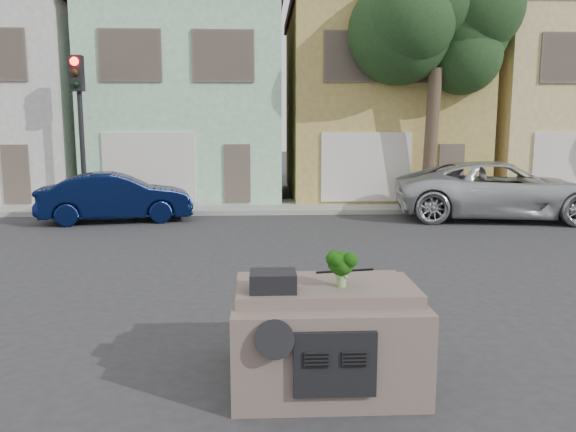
{
  "coord_description": "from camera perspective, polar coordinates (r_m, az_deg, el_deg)",
  "views": [
    {
      "loc": [
        -0.68,
        -8.98,
        2.78
      ],
      "look_at": [
        -0.25,
        0.5,
        1.3
      ],
      "focal_mm": 35.0,
      "sensor_mm": 36.0,
      "label": 1
    }
  ],
  "objects": [
    {
      "name": "wiper_arm",
      "position": [
        6.64,
        5.82,
        -5.57
      ],
      "size": [
        0.69,
        0.15,
        0.02
      ],
      "primitive_type": "cube",
      "rotation": [
        0.0,
        0.0,
        0.17
      ],
      "color": "black",
      "rests_on": "car_dashboard"
    },
    {
      "name": "tree_near",
      "position": [
        19.67,
        14.53,
        12.88
      ],
      "size": [
        4.4,
        4.0,
        8.5
      ],
      "primitive_type": "cube",
      "color": "#1D391A",
      "rests_on": "ground"
    },
    {
      "name": "traffic_signal",
      "position": [
        19.37,
        -20.31,
        7.65
      ],
      "size": [
        0.4,
        0.4,
        5.1
      ],
      "primitive_type": "cube",
      "color": "black",
      "rests_on": "ground"
    },
    {
      "name": "instrument_hump",
      "position": [
        5.84,
        -1.54,
        -6.64
      ],
      "size": [
        0.48,
        0.38,
        0.2
      ],
      "primitive_type": "cube",
      "color": "black",
      "rests_on": "car_dashboard"
    },
    {
      "name": "townhouse_beige",
      "position": [
        26.47,
        25.19,
        10.2
      ],
      "size": [
        7.2,
        8.2,
        7.55
      ],
      "primitive_type": "cube",
      "color": "#D0B979",
      "rests_on": "ground"
    },
    {
      "name": "silver_pickup",
      "position": [
        18.68,
        20.66,
        -0.26
      ],
      "size": [
        6.79,
        3.92,
        1.78
      ],
      "primitive_type": "imported",
      "rotation": [
        0.0,
        0.0,
        1.41
      ],
      "color": "#B9BCC1",
      "rests_on": "ground"
    },
    {
      "name": "navy_sedan",
      "position": [
        17.76,
        -16.93,
        -0.52
      ],
      "size": [
        4.68,
        2.39,
        1.47
      ],
      "primitive_type": "imported",
      "rotation": [
        0.0,
        0.0,
        1.77
      ],
      "color": "black",
      "rests_on": "ground"
    },
    {
      "name": "ground_plane",
      "position": [
        9.42,
        1.65,
        -8.3
      ],
      "size": [
        120.0,
        120.0,
        0.0
      ],
      "primitive_type": "plane",
      "color": "#303033",
      "rests_on": "ground"
    },
    {
      "name": "townhouse_mint",
      "position": [
        23.66,
        -9.67,
        11.16
      ],
      "size": [
        7.2,
        8.2,
        7.55
      ],
      "primitive_type": "cube",
      "color": "#A4D6AE",
      "rests_on": "ground"
    },
    {
      "name": "broccoli",
      "position": [
        5.99,
        5.46,
        -5.32
      ],
      "size": [
        0.33,
        0.33,
        0.39
      ],
      "primitive_type": "cube",
      "rotation": [
        0.0,
        0.0,
        1.55
      ],
      "color": "#0F3408",
      "rests_on": "car_dashboard"
    },
    {
      "name": "townhouse_tan",
      "position": [
        23.96,
        8.79,
        11.15
      ],
      "size": [
        7.2,
        8.2,
        7.55
      ],
      "primitive_type": "cube",
      "color": "tan",
      "rests_on": "ground"
    },
    {
      "name": "car_dashboard",
      "position": [
        6.41,
        3.72,
        -11.41
      ],
      "size": [
        2.0,
        1.8,
        1.12
      ],
      "primitive_type": "cube",
      "color": "#68564F",
      "rests_on": "ground"
    },
    {
      "name": "sidewalk",
      "position": [
        19.67,
        -0.63,
        0.97
      ],
      "size": [
        40.0,
        3.0,
        0.15
      ],
      "primitive_type": "cube",
      "color": "gray",
      "rests_on": "ground"
    },
    {
      "name": "townhouse_white",
      "position": [
        25.66,
        -26.8,
        10.16
      ],
      "size": [
        7.2,
        8.2,
        7.55
      ],
      "primitive_type": "cube",
      "color": "silver",
      "rests_on": "ground"
    }
  ]
}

